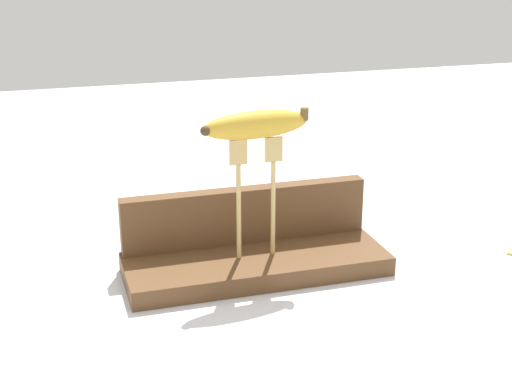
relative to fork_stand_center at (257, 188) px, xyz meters
The scene contains 5 objects.
ground_plane 0.14m from the fork_stand_center, 90.00° to the left, with size 3.00×3.00×0.00m, color silver.
wooden_board 0.12m from the fork_stand_center, 90.00° to the left, with size 0.39×0.14×0.03m, color brown.
board_backstop 0.09m from the fork_stand_center, 90.00° to the left, with size 0.38×0.03×0.09m, color brown.
fork_stand_center is the anchor object (origin of this frame).
banana_raised_center 0.09m from the fork_stand_center, behind, with size 0.17×0.06×0.04m.
Camera 1 is at (-0.29, -0.96, 0.49)m, focal length 51.78 mm.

